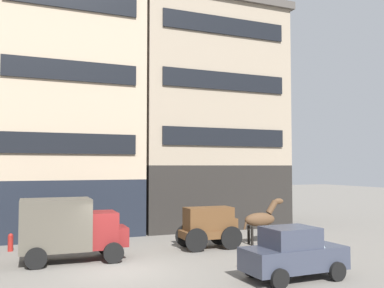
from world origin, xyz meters
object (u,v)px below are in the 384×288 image
at_px(cargo_wagon, 209,224).
at_px(draft_horse, 262,219).
at_px(fire_hydrant_curbside, 10,242).
at_px(sedan_dark, 293,253).
at_px(delivery_truck_near, 70,227).

height_order(cargo_wagon, draft_horse, draft_horse).
bearing_deg(fire_hydrant_curbside, sedan_dark, -45.56).
bearing_deg(draft_horse, delivery_truck_near, -177.69).
height_order(delivery_truck_near, sedan_dark, delivery_truck_near).
distance_m(cargo_wagon, draft_horse, 2.95).
bearing_deg(cargo_wagon, delivery_truck_near, -176.65).
bearing_deg(delivery_truck_near, sedan_dark, -40.91).
relative_size(delivery_truck_near, fire_hydrant_curbside, 5.33).
relative_size(cargo_wagon, sedan_dark, 0.79).
bearing_deg(draft_horse, sedan_dark, -112.98).
height_order(delivery_truck_near, fire_hydrant_curbside, delivery_truck_near).
relative_size(draft_horse, fire_hydrant_curbside, 2.83).
distance_m(delivery_truck_near, sedan_dark, 9.14).
bearing_deg(delivery_truck_near, draft_horse, 2.31).
bearing_deg(sedan_dark, delivery_truck_near, 139.09).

